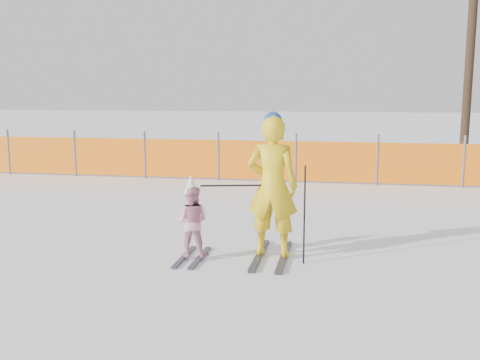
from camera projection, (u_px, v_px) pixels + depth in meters
name	position (u px, v px, depth m)	size (l,w,h in m)	color
ground	(233.00, 257.00, 7.36)	(120.00, 120.00, 0.00)	white
adult	(272.00, 186.00, 7.21)	(0.73, 1.43, 1.99)	black
child	(192.00, 221.00, 7.23)	(0.49, 0.99, 1.16)	black
ski_poles	(275.00, 203.00, 7.06)	(1.41, 0.22, 1.31)	black
safety_fence	(163.00, 158.00, 14.09)	(17.12, 0.06, 1.25)	#595960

